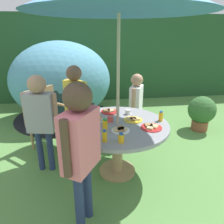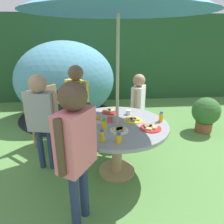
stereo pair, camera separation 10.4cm
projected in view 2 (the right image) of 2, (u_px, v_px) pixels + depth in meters
The scene contains 22 objects.
ground_plane at pixel (117, 172), 2.75m from camera, with size 10.00×10.00×0.02m, color #548442.
hedge_backdrop at pixel (102, 58), 5.63m from camera, with size 9.00×0.70×2.17m, color #234C28.
garden_table at pixel (117, 133), 2.55m from camera, with size 1.23×1.23×0.69m.
wooden_chair at pixel (50, 114), 3.25m from camera, with size 0.70×0.71×0.93m.
dome_tent at pixel (65, 81), 4.33m from camera, with size 2.26×2.26×1.58m.
potted_plant at pixel (206, 113), 3.75m from camera, with size 0.49×0.49×0.64m.
child_in_white_shirt at pixel (138, 99), 3.32m from camera, with size 0.28×0.35×1.12m.
child_in_yellow_shirt at pixel (77, 97), 3.05m from camera, with size 0.35×0.38×1.29m.
child_in_grey_shirt at pixel (41, 112), 2.55m from camera, with size 0.42×0.24×1.27m.
child_in_pink_shirt at pixel (76, 140), 1.73m from camera, with size 0.35×0.41×1.37m.
snack_bowl at pixel (97, 119), 2.53m from camera, with size 0.13×0.13×0.08m.
plate_mid_right at pixel (119, 130), 2.31m from camera, with size 0.20×0.20×0.03m.
plate_near_left at pixel (82, 132), 2.26m from camera, with size 0.25×0.25×0.03m.
plate_far_right at pixel (150, 128), 2.37m from camera, with size 0.24×0.24×0.03m.
plate_far_left at pixel (133, 120), 2.58m from camera, with size 0.23×0.23×0.03m.
plate_back_edge at pixel (110, 111), 2.87m from camera, with size 0.24×0.24×0.03m.
juice_bottle_near_right at pixel (161, 117), 2.54m from camera, with size 0.05×0.05×0.13m.
juice_bottle_center_front at pixel (102, 136), 2.07m from camera, with size 0.05×0.05×0.13m.
juice_bottle_center_back at pixel (104, 124), 2.35m from camera, with size 0.06×0.06×0.12m.
juice_bottle_mid_left at pixel (119, 138), 2.06m from camera, with size 0.06×0.06×0.10m.
cup_near at pixel (110, 119), 2.54m from camera, with size 0.07×0.07×0.07m, color #E04C47.
cup_far at pixel (128, 112), 2.78m from camera, with size 0.07×0.07×0.06m, color white.
Camera 2 is at (-0.27, -2.28, 1.71)m, focal length 33.38 mm.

